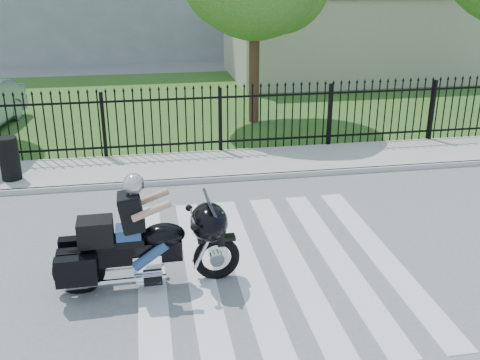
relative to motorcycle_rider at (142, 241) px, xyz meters
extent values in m
plane|color=slate|center=(2.12, 0.29, -0.80)|extent=(120.00, 120.00, 0.00)
cube|color=#ADAAA3|center=(2.12, 5.29, -0.74)|extent=(40.00, 2.00, 0.12)
cube|color=#ADAAA3|center=(2.12, 4.29, -0.74)|extent=(40.00, 0.12, 0.12)
cube|color=#2B5B1F|center=(2.12, 12.29, -0.79)|extent=(40.00, 12.00, 0.02)
cube|color=black|center=(2.12, 6.29, -0.45)|extent=(26.00, 0.04, 0.05)
cube|color=black|center=(2.12, 6.29, 0.75)|extent=(26.00, 0.04, 0.05)
cylinder|color=#382316|center=(3.62, 9.29, 1.28)|extent=(0.32, 0.32, 4.16)
cube|color=#B8AF99|center=(9.12, 16.29, 0.95)|extent=(10.00, 6.00, 3.50)
torus|color=black|center=(1.17, 0.02, -0.43)|extent=(0.77, 0.16, 0.76)
torus|color=black|center=(-0.99, -0.02, -0.43)|extent=(0.81, 0.18, 0.81)
cube|color=black|center=(-0.10, 0.00, -0.19)|extent=(1.44, 0.29, 0.33)
ellipsoid|color=black|center=(0.34, 0.01, 0.07)|extent=(0.69, 0.46, 0.37)
cube|color=black|center=(-0.32, -0.01, 0.02)|extent=(0.73, 0.37, 0.11)
cube|color=silver|center=(0.06, 0.00, -0.38)|extent=(0.45, 0.34, 0.33)
ellipsoid|color=black|center=(1.06, 0.02, 0.22)|extent=(0.61, 0.81, 0.60)
cube|color=black|center=(-0.68, -0.01, 0.22)|extent=(0.54, 0.43, 0.40)
cube|color=navy|center=(-0.19, 0.00, 0.15)|extent=(0.38, 0.34, 0.20)
sphere|color=#B7BBBF|center=(-0.06, 0.00, 0.95)|extent=(0.32, 0.32, 0.32)
cylinder|color=black|center=(-2.96, 4.97, -0.17)|extent=(0.58, 0.58, 1.01)
camera|label=1|loc=(0.17, -7.91, 4.04)|focal=42.00mm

